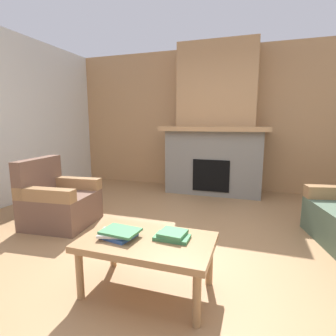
{
  "coord_description": "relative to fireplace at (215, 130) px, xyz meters",
  "views": [
    {
      "loc": [
        0.72,
        -2.32,
        1.3
      ],
      "look_at": [
        -0.28,
        0.7,
        0.75
      ],
      "focal_mm": 28.29,
      "sensor_mm": 36.0,
      "label": 1
    }
  ],
  "objects": [
    {
      "name": "armchair",
      "position": [
        -1.65,
        -2.28,
        -0.87
      ],
      "size": [
        0.83,
        0.83,
        0.85
      ],
      "color": "brown",
      "rests_on": "ground"
    },
    {
      "name": "wall_back_wood_panel",
      "position": [
        0.0,
        0.38,
        0.19
      ],
      "size": [
        6.0,
        0.12,
        2.7
      ],
      "primitive_type": "cube",
      "color": "tan",
      "rests_on": "ground"
    },
    {
      "name": "ground",
      "position": [
        0.0,
        -2.62,
        -1.16
      ],
      "size": [
        9.0,
        9.0,
        0.0
      ],
      "primitive_type": "plane",
      "color": "#9E754C"
    },
    {
      "name": "book_stack_near_edge",
      "position": [
        -0.24,
        -3.25,
        -0.7
      ],
      "size": [
        0.32,
        0.25,
        0.06
      ],
      "color": "#335699",
      "rests_on": "coffee_table"
    },
    {
      "name": "coffee_table",
      "position": [
        -0.02,
        -3.21,
        -0.79
      ],
      "size": [
        1.0,
        0.6,
        0.43
      ],
      "color": "#997047",
      "rests_on": "ground"
    },
    {
      "name": "book_stack_center",
      "position": [
        0.16,
        -3.14,
        -0.71
      ],
      "size": [
        0.26,
        0.2,
        0.05
      ],
      "color": "#3D7F4C",
      "rests_on": "coffee_table"
    },
    {
      "name": "fireplace",
      "position": [
        0.0,
        0.0,
        0.0
      ],
      "size": [
        1.9,
        0.82,
        2.7
      ],
      "color": "gray",
      "rests_on": "ground"
    }
  ]
}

